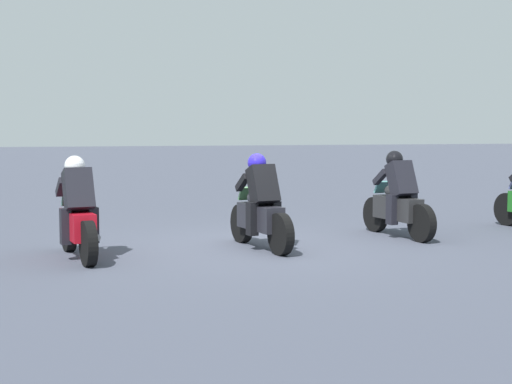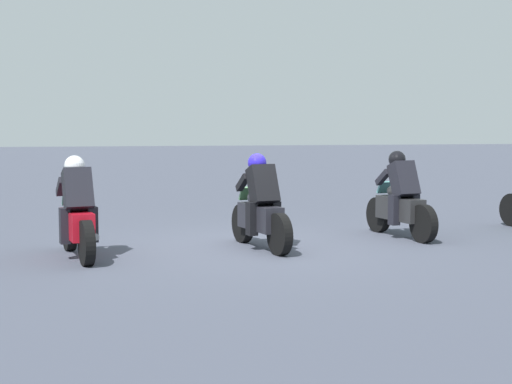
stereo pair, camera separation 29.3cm
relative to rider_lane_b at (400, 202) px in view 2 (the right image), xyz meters
The scene contains 4 objects.
ground_plane 2.82m from the rider_lane_b, 100.18° to the left, with size 120.00×120.00×0.00m, color #434756.
rider_lane_b is the anchor object (origin of this frame).
rider_lane_c 2.74m from the rider_lane_b, 103.97° to the left, with size 2.03×0.64×1.51m.
rider_lane_d 5.55m from the rider_lane_b, 99.16° to the left, with size 2.03×0.63×1.51m.
Camera 2 is at (-11.73, 2.60, 1.95)m, focal length 52.95 mm.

